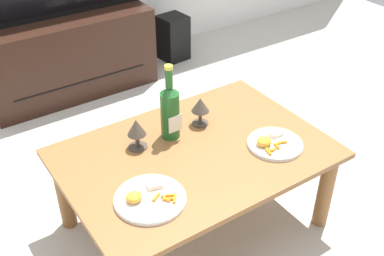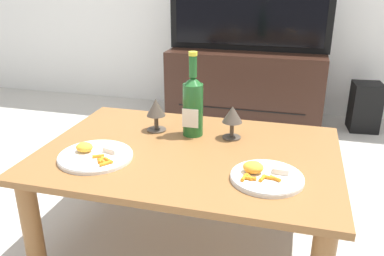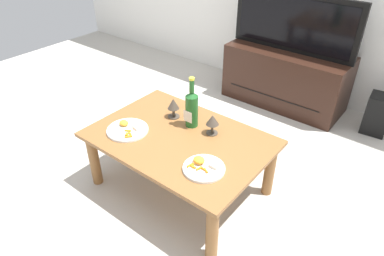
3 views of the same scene
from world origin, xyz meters
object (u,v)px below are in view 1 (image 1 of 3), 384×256
object	(u,v)px
tv_stand	(67,54)
goblet_right	(200,106)
floor_speaker	(173,38)
dinner_plate_right	(274,143)
wine_bottle	(170,110)
dining_table	(195,164)
dinner_plate_left	(149,198)
goblet_left	(137,129)

from	to	relation	value
tv_stand	goblet_right	size ratio (longest dim) A/B	8.15
floor_speaker	goblet_right	bearing A→B (deg)	-122.42
tv_stand	dinner_plate_right	world-z (taller)	tv_stand
floor_speaker	wine_bottle	xyz separation A→B (m)	(-0.89, -1.41, 0.39)
dining_table	dinner_plate_left	world-z (taller)	dinner_plate_left
floor_speaker	goblet_right	world-z (taller)	goblet_right
wine_bottle	dinner_plate_left	world-z (taller)	wine_bottle
dining_table	dinner_plate_right	bearing A→B (deg)	-26.85
tv_stand	wine_bottle	distance (m)	1.43
goblet_left	dinner_plate_right	size ratio (longest dim) A/B	0.59
tv_stand	goblet_left	size ratio (longest dim) A/B	7.90
floor_speaker	dinner_plate_left	world-z (taller)	dinner_plate_left
dinner_plate_right	wine_bottle	bearing A→B (deg)	136.71
wine_bottle	dinner_plate_left	size ratio (longest dim) A/B	1.28
wine_bottle	dinner_plate_right	distance (m)	0.47
tv_stand	floor_speaker	distance (m)	0.86
goblet_right	wine_bottle	bearing A→B (deg)	-178.32
dining_table	dinner_plate_left	distance (m)	0.36
dining_table	dinner_plate_left	xyz separation A→B (m)	(-0.31, -0.16, 0.08)
goblet_right	dinner_plate_right	size ratio (longest dim) A/B	0.57
goblet_left	tv_stand	bearing A→B (deg)	82.01
floor_speaker	dinner_plate_right	world-z (taller)	dinner_plate_right
tv_stand	goblet_right	bearing A→B (deg)	-84.61
dining_table	goblet_left	bearing A→B (deg)	139.38
tv_stand	goblet_left	bearing A→B (deg)	-97.99
floor_speaker	goblet_left	size ratio (longest dim) A/B	2.43
goblet_left	dinner_plate_right	world-z (taller)	goblet_left
tv_stand	dinner_plate_left	xyz separation A→B (m)	(-0.32, -1.71, 0.17)
dining_table	tv_stand	bearing A→B (deg)	89.76
goblet_right	dinner_plate_left	bearing A→B (deg)	-144.80
tv_stand	goblet_left	world-z (taller)	goblet_left
floor_speaker	dinner_plate_left	size ratio (longest dim) A/B	1.26
dining_table	goblet_left	distance (m)	0.30
dining_table	floor_speaker	distance (m)	1.80
goblet_left	dinner_plate_left	bearing A→B (deg)	-111.17
dining_table	dinner_plate_right	xyz separation A→B (m)	(0.31, -0.15, 0.08)
dinner_plate_left	wine_bottle	bearing A→B (deg)	47.50
dinner_plate_left	tv_stand	bearing A→B (deg)	79.45
dinner_plate_left	goblet_left	bearing A→B (deg)	68.83
tv_stand	dinner_plate_left	distance (m)	1.75
goblet_left	dinner_plate_left	world-z (taller)	goblet_left
goblet_right	dinner_plate_right	distance (m)	0.37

